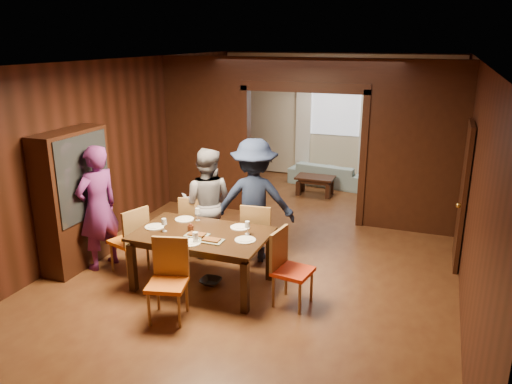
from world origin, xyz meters
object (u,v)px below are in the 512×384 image
at_px(hutch, 74,199).
at_px(chair_far_l, 198,225).
at_px(person_grey, 207,203).
at_px(sofa, 328,174).
at_px(person_purple, 98,208).
at_px(person_navy, 254,201).
at_px(coffee_table, 315,186).
at_px(dining_table, 203,259).
at_px(chair_right, 293,269).
at_px(chair_far_r, 259,234).
at_px(chair_left, 129,239).
at_px(chair_near, 167,282).

bearing_deg(hutch, chair_far_l, 31.52).
bearing_deg(person_grey, sofa, -110.01).
height_order(person_purple, person_grey, person_purple).
bearing_deg(person_navy, person_grey, -5.72).
xyz_separation_m(person_navy, coffee_table, (0.08, 3.46, -0.73)).
distance_m(person_grey, dining_table, 1.07).
xyz_separation_m(person_purple, sofa, (2.18, 5.32, -0.65)).
distance_m(person_purple, chair_far_l, 1.49).
distance_m(chair_far_l, hutch, 1.82).
xyz_separation_m(dining_table, chair_right, (1.28, -0.07, 0.10)).
relative_size(coffee_table, chair_far_l, 0.82).
bearing_deg(chair_far_r, chair_left, 20.36).
xyz_separation_m(sofa, chair_left, (-1.72, -5.29, 0.23)).
bearing_deg(hutch, chair_near, -23.89).
bearing_deg(person_navy, chair_right, 113.00).
xyz_separation_m(person_grey, dining_table, (0.36, -0.90, -0.46)).
relative_size(dining_table, chair_far_r, 1.81).
xyz_separation_m(person_purple, person_navy, (1.99, 1.03, 0.02)).
bearing_deg(person_navy, chair_left, 16.13).
distance_m(sofa, chair_near, 6.26).
height_order(person_navy, sofa, person_navy).
height_order(dining_table, hutch, hutch).
bearing_deg(chair_near, chair_far_r, 60.42).
bearing_deg(sofa, hutch, 73.68).
height_order(person_navy, chair_far_r, person_navy).
height_order(person_purple, chair_far_r, person_purple).
distance_m(chair_left, chair_far_l, 1.08).
relative_size(person_purple, chair_near, 1.87).
height_order(dining_table, coffee_table, dining_table).
xyz_separation_m(sofa, coffee_table, (-0.11, -0.83, -0.05)).
bearing_deg(person_navy, dining_table, 54.39).
xyz_separation_m(sofa, dining_table, (-0.54, -5.33, 0.13)).
bearing_deg(dining_table, chair_left, 178.07).
xyz_separation_m(person_grey, coffee_table, (0.79, 3.60, -0.64)).
relative_size(person_purple, coffee_table, 2.27).
xyz_separation_m(person_navy, chair_near, (-0.36, -1.95, -0.44)).
relative_size(sofa, chair_far_l, 1.79).
height_order(person_purple, coffee_table, person_purple).
bearing_deg(person_grey, coffee_table, -110.95).
bearing_deg(chair_far_r, chair_right, 123.98).
bearing_deg(coffee_table, chair_far_r, -89.18).
height_order(chair_far_l, chair_near, same).
relative_size(dining_table, chair_far_l, 1.81).
bearing_deg(coffee_table, person_grey, -102.38).
bearing_deg(chair_near, person_purple, 136.41).
bearing_deg(dining_table, chair_far_r, 61.01).
height_order(person_grey, chair_left, person_grey).
xyz_separation_m(person_grey, chair_left, (-0.83, -0.86, -0.36)).
xyz_separation_m(sofa, chair_right, (0.74, -5.39, 0.23)).
relative_size(chair_right, chair_near, 1.00).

